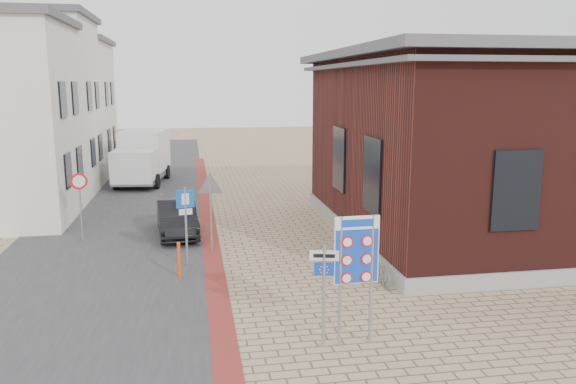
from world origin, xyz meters
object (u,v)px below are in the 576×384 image
object	(u,v)px
sedan	(177,218)
bollard	(179,260)
box_truck	(142,157)
parking_sign	(186,213)
border_sign	(356,253)
essen_sign	(324,280)

from	to	relation	value
sedan	bollard	distance (m)	4.90
box_truck	sedan	bearing A→B (deg)	-72.33
box_truck	parking_sign	world-z (taller)	box_truck
sedan	bollard	bearing A→B (deg)	-93.21
sedan	border_sign	distance (m)	10.78
box_truck	parking_sign	xyz separation A→B (m)	(2.53, -15.47, 0.19)
box_truck	essen_sign	distance (m)	22.16
box_truck	parking_sign	distance (m)	15.68
box_truck	border_sign	bearing A→B (deg)	-66.78
essen_sign	parking_sign	xyz separation A→B (m)	(-2.93, 6.00, 0.19)
box_truck	essen_sign	bearing A→B (deg)	-68.54
border_sign	bollard	size ratio (longest dim) A/B	2.68
bollard	sedan	bearing A→B (deg)	91.92
border_sign	essen_sign	size ratio (longest dim) A/B	1.25
box_truck	parking_sign	bearing A→B (deg)	-73.53
box_truck	bollard	distance (m)	16.66
border_sign	parking_sign	bearing A→B (deg)	119.39
essen_sign	parking_sign	bearing A→B (deg)	130.47
sedan	box_truck	xyz separation A→B (m)	(-2.14, 11.58, 0.88)
parking_sign	sedan	bearing A→B (deg)	84.29
parking_sign	box_truck	bearing A→B (deg)	87.89
box_truck	essen_sign	size ratio (longest dim) A/B	2.54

